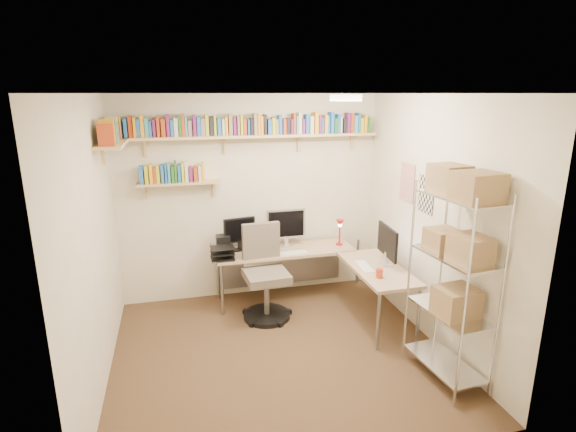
% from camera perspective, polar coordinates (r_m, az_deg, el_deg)
% --- Properties ---
extents(ground, '(3.20, 3.20, 0.00)m').
position_cam_1_polar(ground, '(4.68, -1.13, -16.98)').
color(ground, '#412C1C').
rests_on(ground, ground).
extents(room_shell, '(3.24, 3.04, 2.52)m').
position_cam_1_polar(room_shell, '(4.07, -1.19, 1.79)').
color(room_shell, beige).
rests_on(room_shell, ground).
extents(wall_shelves, '(3.12, 1.09, 0.80)m').
position_cam_1_polar(wall_shelves, '(5.20, -9.00, 9.91)').
color(wall_shelves, '#DDBF7D').
rests_on(wall_shelves, ground).
extents(corner_desk, '(2.02, 1.67, 1.14)m').
position_cam_1_polar(corner_desk, '(5.34, 1.41, -4.98)').
color(corner_desk, tan).
rests_on(corner_desk, ground).
extents(office_chair, '(0.56, 0.58, 1.08)m').
position_cam_1_polar(office_chair, '(5.18, -2.94, -8.01)').
color(office_chair, black).
rests_on(office_chair, ground).
extents(wire_rack, '(0.44, 0.80, 1.93)m').
position_cam_1_polar(wire_rack, '(4.01, 20.85, -3.30)').
color(wire_rack, silver).
rests_on(wire_rack, ground).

